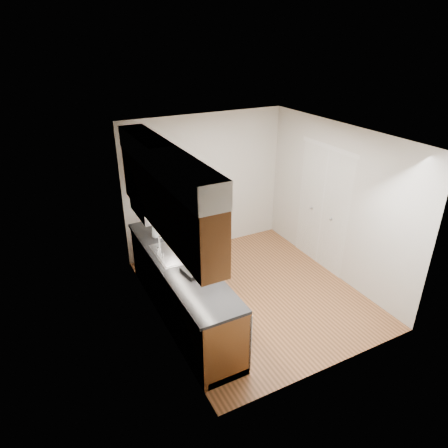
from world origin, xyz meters
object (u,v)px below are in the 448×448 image
soap_bottle_a (155,228)px  soap_bottle_c (156,230)px  person (213,231)px  steel_can (169,233)px  soap_bottle_b (160,230)px  soda_can (179,232)px  dish_rack (197,270)px

soap_bottle_a → soap_bottle_c: bearing=67.7°
person → soap_bottle_a: size_ratio=7.44×
soap_bottle_a → steel_can: 0.22m
soap_bottle_a → soap_bottle_b: size_ratio=1.52×
soap_bottle_a → soap_bottle_c: size_ratio=1.81×
person → soda_can: person is taller
soap_bottle_c → soda_can: bearing=-31.8°
soap_bottle_a → person: bearing=-33.4°
person → soap_bottle_b: (-0.65, 0.50, -0.06)m
person → soap_bottle_a: 0.86m
person → soap_bottle_a: (-0.72, 0.48, -0.01)m
steel_can → dish_rack: (-0.02, -1.09, -0.04)m
soap_bottle_c → person: bearing=-37.7°
soap_bottle_b → dish_rack: size_ratio=0.54×
person → dish_rack: bearing=133.9°
soap_bottle_c → soap_bottle_b: bearing=-38.2°
soap_bottle_a → soap_bottle_c: 0.09m
person → steel_can: size_ratio=16.18×
dish_rack → soap_bottle_a: bearing=90.6°
soap_bottle_c → soap_bottle_a: bearing=-112.3°
soda_can → soap_bottle_b: bearing=149.6°
soap_bottle_a → steel_can: size_ratio=2.17×
steel_can → dish_rack: size_ratio=0.37×
steel_can → person: bearing=-36.3°
person → soda_can: (-0.39, 0.35, -0.09)m
soap_bottle_b → soda_can: soap_bottle_b is taller
soda_can → soap_bottle_c: bearing=148.2°
soap_bottle_a → soap_bottle_c: (0.03, 0.06, -0.06)m
soap_bottle_b → soap_bottle_c: soap_bottle_b is taller
soap_bottle_b → soap_bottle_c: bearing=141.8°
person → soap_bottle_c: size_ratio=13.49×
person → soap_bottle_c: 0.88m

